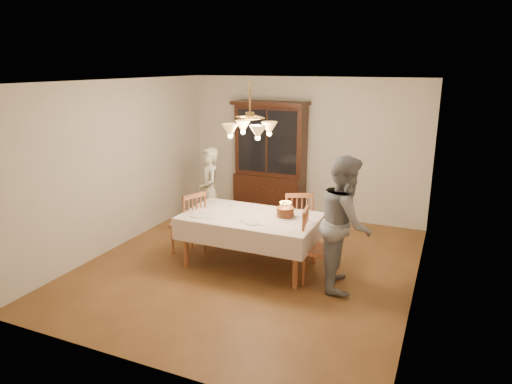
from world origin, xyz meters
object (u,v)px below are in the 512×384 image
at_px(dining_table, 250,220).
at_px(chair_far_side, 297,225).
at_px(birthday_cake, 285,213).
at_px(china_hutch, 270,162).
at_px(elderly_woman, 210,191).

distance_m(dining_table, chair_far_side, 0.88).
height_order(chair_far_side, birthday_cake, chair_far_side).
bearing_deg(china_hutch, chair_far_side, -55.37).
distance_m(dining_table, china_hutch, 2.36).
bearing_deg(elderly_woman, dining_table, 9.14).
bearing_deg(china_hutch, dining_table, -75.12).
bearing_deg(birthday_cake, dining_table, -166.66).
height_order(elderly_woman, birthday_cake, elderly_woman).
distance_m(china_hutch, elderly_woman, 1.46).
distance_m(dining_table, birthday_cake, 0.52).
bearing_deg(elderly_woman, chair_far_side, 39.41).
xyz_separation_m(chair_far_side, birthday_cake, (0.01, -0.59, 0.38)).
bearing_deg(dining_table, chair_far_side, 56.24).
bearing_deg(birthday_cake, elderly_woman, 153.22).
height_order(china_hutch, birthday_cake, china_hutch).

